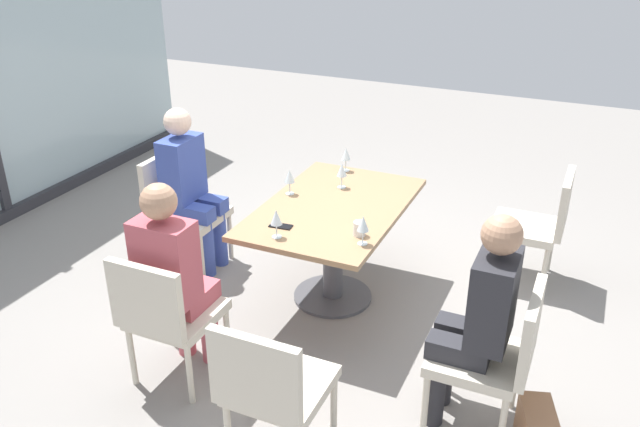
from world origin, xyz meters
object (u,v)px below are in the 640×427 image
at_px(wine_glass_3, 276,218).
at_px(wine_glass_4, 363,224).
at_px(chair_near_window, 180,205).
at_px(chair_front_right, 539,221).
at_px(wine_glass_1, 290,177).
at_px(person_near_window, 190,182).
at_px(cell_phone_on_table, 281,226).
at_px(chair_side_end, 271,385).
at_px(chair_front_left, 496,351).
at_px(chair_far_left, 166,312).
at_px(wine_glass_2, 346,154).
at_px(coffee_cup, 359,229).
at_px(wine_glass_0, 342,170).
at_px(person_far_left, 174,272).
at_px(dining_table_main, 333,228).
at_px(person_front_left, 479,313).

relative_size(wine_glass_3, wine_glass_4, 1.00).
bearing_deg(chair_near_window, wine_glass_3, -116.62).
relative_size(chair_front_right, wine_glass_1, 4.70).
xyz_separation_m(person_near_window, cell_phone_on_table, (-0.43, -0.98, 0.03)).
bearing_deg(chair_side_end, cell_phone_on_table, 24.81).
distance_m(chair_front_left, chair_far_left, 1.81).
height_order(chair_front_left, wine_glass_2, wine_glass_2).
height_order(person_near_window, wine_glass_2, person_near_window).
relative_size(wine_glass_1, coffee_cup, 2.06).
xyz_separation_m(wine_glass_0, coffee_cup, (-0.64, -0.38, -0.09)).
bearing_deg(coffee_cup, chair_side_end, -179.09).
relative_size(wine_glass_1, wine_glass_3, 1.00).
height_order(wine_glass_2, cell_phone_on_table, wine_glass_2).
bearing_deg(cell_phone_on_table, chair_far_left, 153.65).
height_order(chair_far_left, person_far_left, person_far_left).
bearing_deg(person_far_left, dining_table_main, -23.96).
relative_size(chair_front_left, person_front_left, 0.69).
bearing_deg(person_front_left, person_near_window, 70.21).
height_order(chair_far_left, person_near_window, person_near_window).
bearing_deg(wine_glass_1, person_near_window, 93.68).
relative_size(dining_table_main, wine_glass_1, 7.55).
bearing_deg(chair_far_left, coffee_cup, -42.16).
bearing_deg(cell_phone_on_table, wine_glass_3, -167.10).
bearing_deg(chair_side_end, wine_glass_1, 23.40).
bearing_deg(chair_far_left, chair_front_left, -77.18).
xyz_separation_m(chair_front_left, wine_glass_4, (0.40, 0.89, 0.37)).
bearing_deg(wine_glass_0, dining_table_main, -167.61).
relative_size(person_far_left, person_near_window, 1.00).
bearing_deg(person_front_left, chair_near_window, 71.03).
bearing_deg(wine_glass_3, person_near_window, 60.98).
xyz_separation_m(person_far_left, wine_glass_4, (0.69, -0.87, 0.16)).
bearing_deg(person_far_left, cell_phone_on_table, -24.69).
bearing_deg(person_far_left, wine_glass_0, -16.86).
relative_size(person_front_left, cell_phone_on_table, 8.75).
height_order(person_front_left, person_near_window, same).
xyz_separation_m(chair_side_end, wine_glass_1, (1.59, 0.69, 0.37)).
height_order(dining_table_main, wine_glass_4, wine_glass_4).
bearing_deg(wine_glass_1, chair_near_window, 93.24).
relative_size(chair_side_end, wine_glass_2, 4.70).
bearing_deg(person_front_left, person_far_left, 100.02).
height_order(chair_far_left, coffee_cup, chair_far_left).
xyz_separation_m(dining_table_main, chair_near_window, (0.00, 1.27, -0.06)).
relative_size(chair_front_right, person_front_left, 0.69).
xyz_separation_m(chair_near_window, person_far_left, (-1.13, -0.77, 0.20)).
bearing_deg(chair_front_right, dining_table_main, 123.33).
distance_m(person_far_left, wine_glass_3, 0.69).
relative_size(chair_far_left, wine_glass_3, 4.70).
distance_m(chair_far_left, coffee_cup, 1.25).
bearing_deg(wine_glass_1, chair_front_right, -64.26).
relative_size(chair_near_window, chair_front_right, 1.00).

